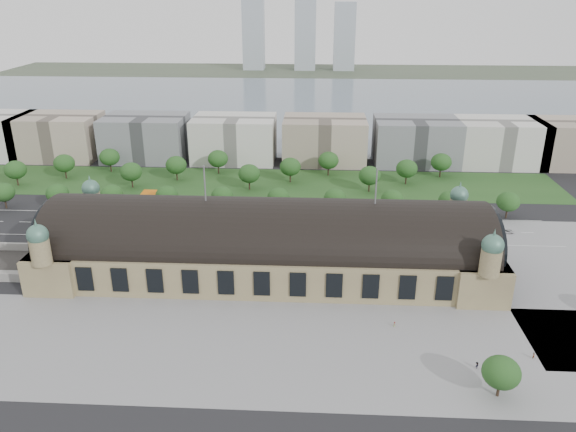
{
  "coord_description": "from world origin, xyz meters",
  "views": [
    {
      "loc": [
        15.93,
        -169.75,
        90.15
      ],
      "look_at": [
        6.06,
        16.26,
        14.0
      ],
      "focal_mm": 35.0,
      "sensor_mm": 36.0,
      "label": 1
    }
  ],
  "objects_px": {
    "traffic_car_3": "(191,219)",
    "bus_east": "(344,231)",
    "traffic_car_2": "(145,232)",
    "traffic_car_6": "(506,231)",
    "traffic_car_5": "(391,224)",
    "traffic_car_1": "(64,221)",
    "parked_car_5": "(154,241)",
    "bus_west": "(283,229)",
    "pedestrian_4": "(477,365)",
    "parked_car_0": "(96,235)",
    "petrol_station": "(162,195)",
    "parked_car_3": "(173,241)",
    "traffic_car_4": "(326,235)",
    "parked_car_1": "(68,236)",
    "parked_car_4": "(165,241)",
    "pedestrian_0": "(394,324)",
    "parked_car_6": "(184,240)",
    "pedestrian_1": "(534,356)",
    "parked_car_2": "(161,240)",
    "bus_mid": "(299,230)"
  },
  "relations": [
    {
      "from": "parked_car_2",
      "to": "bus_west",
      "type": "height_order",
      "value": "bus_west"
    },
    {
      "from": "parked_car_1",
      "to": "parked_car_5",
      "type": "bearing_deg",
      "value": 46.54
    },
    {
      "from": "parked_car_2",
      "to": "pedestrian_4",
      "type": "distance_m",
      "value": 123.45
    },
    {
      "from": "traffic_car_1",
      "to": "parked_car_4",
      "type": "height_order",
      "value": "parked_car_4"
    },
    {
      "from": "traffic_car_1",
      "to": "pedestrian_4",
      "type": "bearing_deg",
      "value": -119.2
    },
    {
      "from": "traffic_car_2",
      "to": "traffic_car_6",
      "type": "bearing_deg",
      "value": 98.87
    },
    {
      "from": "traffic_car_4",
      "to": "traffic_car_6",
      "type": "height_order",
      "value": "traffic_car_6"
    },
    {
      "from": "parked_car_3",
      "to": "bus_east",
      "type": "bearing_deg",
      "value": 70.19
    },
    {
      "from": "traffic_car_2",
      "to": "parked_car_0",
      "type": "relative_size",
      "value": 1.31
    },
    {
      "from": "traffic_car_2",
      "to": "bus_east",
      "type": "relative_size",
      "value": 0.46
    },
    {
      "from": "traffic_car_6",
      "to": "parked_car_1",
      "type": "relative_size",
      "value": 1.07
    },
    {
      "from": "parked_car_2",
      "to": "parked_car_4",
      "type": "height_order",
      "value": "parked_car_4"
    },
    {
      "from": "traffic_car_5",
      "to": "parked_car_3",
      "type": "relative_size",
      "value": 0.95
    },
    {
      "from": "traffic_car_4",
      "to": "pedestrian_0",
      "type": "bearing_deg",
      "value": 24.25
    },
    {
      "from": "petrol_station",
      "to": "pedestrian_4",
      "type": "relative_size",
      "value": 7.21
    },
    {
      "from": "traffic_car_3",
      "to": "bus_west",
      "type": "xyz_separation_m",
      "value": [
        39.04,
        -10.94,
        1.16
      ]
    },
    {
      "from": "traffic_car_1",
      "to": "parked_car_4",
      "type": "bearing_deg",
      "value": -108.55
    },
    {
      "from": "parked_car_2",
      "to": "parked_car_3",
      "type": "height_order",
      "value": "parked_car_3"
    },
    {
      "from": "traffic_car_2",
      "to": "parked_car_3",
      "type": "bearing_deg",
      "value": 64.8
    },
    {
      "from": "bus_west",
      "to": "traffic_car_6",
      "type": "bearing_deg",
      "value": -86.6
    },
    {
      "from": "parked_car_1",
      "to": "parked_car_4",
      "type": "bearing_deg",
      "value": 47.11
    },
    {
      "from": "traffic_car_3",
      "to": "parked_car_3",
      "type": "height_order",
      "value": "parked_car_3"
    },
    {
      "from": "parked_car_0",
      "to": "parked_car_2",
      "type": "xyz_separation_m",
      "value": [
        26.28,
        -3.06,
        0.04
      ]
    },
    {
      "from": "petrol_station",
      "to": "parked_car_2",
      "type": "height_order",
      "value": "petrol_station"
    },
    {
      "from": "traffic_car_2",
      "to": "traffic_car_4",
      "type": "bearing_deg",
      "value": 96.38
    },
    {
      "from": "parked_car_4",
      "to": "parked_car_6",
      "type": "bearing_deg",
      "value": 66.95
    },
    {
      "from": "pedestrian_0",
      "to": "traffic_car_6",
      "type": "bearing_deg",
      "value": 29.72
    },
    {
      "from": "traffic_car_2",
      "to": "parked_car_5",
      "type": "xyz_separation_m",
      "value": [
        5.89,
        -8.14,
        -0.02
      ]
    },
    {
      "from": "petrol_station",
      "to": "bus_west",
      "type": "xyz_separation_m",
      "value": [
        57.32,
        -33.28,
        -1.06
      ]
    },
    {
      "from": "traffic_car_3",
      "to": "bus_west",
      "type": "relative_size",
      "value": 0.37
    },
    {
      "from": "traffic_car_6",
      "to": "bus_west",
      "type": "bearing_deg",
      "value": -88.59
    },
    {
      "from": "parked_car_6",
      "to": "pedestrian_0",
      "type": "bearing_deg",
      "value": 20.39
    },
    {
      "from": "parked_car_0",
      "to": "bus_west",
      "type": "distance_m",
      "value": 72.85
    },
    {
      "from": "traffic_car_6",
      "to": "bus_east",
      "type": "height_order",
      "value": "bus_east"
    },
    {
      "from": "parked_car_1",
      "to": "parked_car_6",
      "type": "bearing_deg",
      "value": 49.56
    },
    {
      "from": "bus_west",
      "to": "pedestrian_1",
      "type": "relative_size",
      "value": 7.09
    },
    {
      "from": "traffic_car_2",
      "to": "bus_west",
      "type": "xyz_separation_m",
      "value": [
        54.57,
        2.86,
        1.12
      ]
    },
    {
      "from": "traffic_car_3",
      "to": "traffic_car_5",
      "type": "xyz_separation_m",
      "value": [
        82.4,
        -0.59,
        -0.01
      ]
    },
    {
      "from": "traffic_car_1",
      "to": "pedestrian_1",
      "type": "xyz_separation_m",
      "value": [
        161.55,
        -83.55,
        0.28
      ]
    },
    {
      "from": "pedestrian_4",
      "to": "parked_car_3",
      "type": "bearing_deg",
      "value": -71.58
    },
    {
      "from": "parked_car_2",
      "to": "bus_mid",
      "type": "xyz_separation_m",
      "value": [
        52.25,
        10.1,
        0.99
      ]
    },
    {
      "from": "traffic_car_1",
      "to": "parked_car_5",
      "type": "relative_size",
      "value": 0.76
    },
    {
      "from": "bus_west",
      "to": "pedestrian_4",
      "type": "relative_size",
      "value": 6.99
    },
    {
      "from": "traffic_car_3",
      "to": "bus_east",
      "type": "xyz_separation_m",
      "value": [
        62.84,
        -11.35,
        0.95
      ]
    },
    {
      "from": "parked_car_6",
      "to": "parked_car_0",
      "type": "bearing_deg",
      "value": -127.32
    },
    {
      "from": "traffic_car_3",
      "to": "bus_east",
      "type": "distance_m",
      "value": 63.87
    },
    {
      "from": "bus_east",
      "to": "parked_car_3",
      "type": "bearing_deg",
      "value": 98.13
    },
    {
      "from": "traffic_car_1",
      "to": "parked_car_0",
      "type": "distance_m",
      "value": 23.33
    },
    {
      "from": "parked_car_3",
      "to": "bus_west",
      "type": "bearing_deg",
      "value": 75.81
    },
    {
      "from": "traffic_car_3",
      "to": "pedestrian_0",
      "type": "height_order",
      "value": "pedestrian_0"
    }
  ]
}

